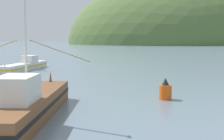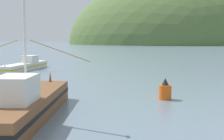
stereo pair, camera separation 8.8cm
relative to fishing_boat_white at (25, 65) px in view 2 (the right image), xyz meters
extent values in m
ellipsoid|color=#516B38|center=(2.69, 181.83, -0.62)|extent=(131.34, 105.07, 86.66)
cube|color=white|center=(0.01, -0.21, -0.15)|extent=(2.53, 11.10, 0.94)
cube|color=gold|center=(0.01, -0.21, -0.10)|extent=(2.56, 11.21, 0.17)
cone|color=white|center=(0.32, -5.26, 0.67)|extent=(0.21, 0.21, 0.70)
cube|color=silver|center=(-0.09, 1.51, 0.78)|extent=(1.75, 2.31, 0.92)
cylinder|color=silver|center=(-0.01, 0.10, 2.96)|extent=(0.12, 0.12, 5.27)
cube|color=gold|center=(-0.01, 0.10, 5.71)|extent=(0.05, 0.36, 0.20)
cylinder|color=#997F4C|center=(4.95, 0.09, 1.97)|extent=(8.04, 0.60, 2.81)
cube|color=brown|center=(13.17, -23.24, 0.01)|extent=(4.65, 11.63, 1.26)
cube|color=black|center=(13.17, -23.24, 0.07)|extent=(4.70, 11.74, 0.23)
cone|color=brown|center=(12.05, -18.12, 0.99)|extent=(0.24, 0.24, 0.70)
cube|color=silver|center=(13.58, -25.12, 1.26)|extent=(2.18, 2.85, 1.26)
cylinder|color=silver|center=(13.25, -23.58, 3.65)|extent=(0.12, 0.12, 6.02)
cylinder|color=#E55914|center=(19.73, -16.08, -0.12)|extent=(0.88, 0.88, 1.00)
cone|color=black|center=(19.73, -16.08, 0.63)|extent=(0.53, 0.53, 0.50)
camera|label=1|loc=(21.55, -38.59, 3.66)|focal=52.14mm
camera|label=2|loc=(21.63, -38.57, 3.66)|focal=52.14mm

